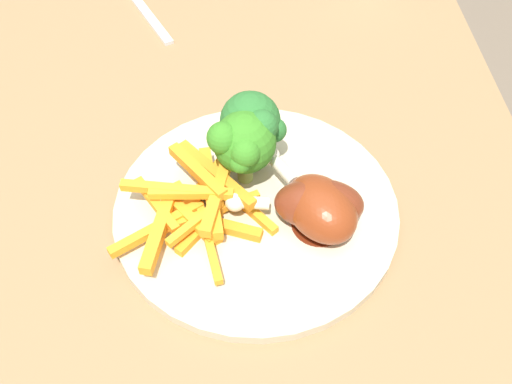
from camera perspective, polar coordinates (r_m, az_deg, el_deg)
name	(u,v)px	position (r m, az deg, el deg)	size (l,w,h in m)	color
dining_table	(223,290)	(0.64, -3.35, -9.90)	(1.19, 0.68, 0.71)	#8E6B47
dinner_plate	(256,209)	(0.56, 0.00, -1.69)	(0.28, 0.28, 0.01)	beige
broccoli_floret_front	(241,145)	(0.53, -1.48, 4.77)	(0.07, 0.07, 0.08)	#859E4A
broccoli_floret_middle	(248,131)	(0.57, -0.77, 6.22)	(0.05, 0.06, 0.06)	#8DA759
broccoli_floret_back	(253,124)	(0.55, -0.29, 6.92)	(0.07, 0.07, 0.08)	#8DB954
carrot_fries_pile	(198,203)	(0.53, -5.87, -1.14)	(0.16, 0.16, 0.04)	orange
chicken_drumstick_near	(319,208)	(0.52, 6.35, -1.58)	(0.13, 0.10, 0.05)	#591D0C
chicken_drumstick_far	(315,204)	(0.52, 5.95, -1.25)	(0.06, 0.13, 0.05)	#4B190D
fork	(142,7)	(0.84, -11.47, 17.87)	(0.19, 0.01, 0.01)	silver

